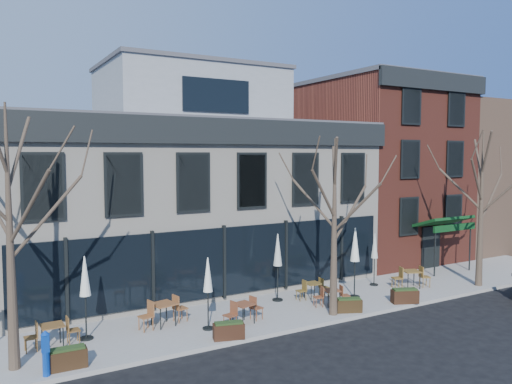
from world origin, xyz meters
TOP-DOWN VIEW (x-y plane):
  - ground at (0.00, 0.00)m, footprint 120.00×120.00m
  - sidewalk_front at (3.25, -2.15)m, footprint 33.50×4.70m
  - corner_building at (0.07, 5.07)m, footprint 18.39×10.39m
  - red_brick_building at (13.00, 4.98)m, footprint 8.20×11.78m
  - bg_building at (23.00, 6.00)m, footprint 12.00×12.00m
  - tree_corner at (-8.49, -3.20)m, footprint 3.93×3.98m
  - tree_mid at (3.01, -3.90)m, footprint 3.50×3.55m
  - tree_right at (12.01, -3.90)m, footprint 3.72×3.77m
  - call_box at (-7.73, -4.20)m, footprint 0.27×0.27m
  - cafe_set_0 at (-7.27, -1.98)m, footprint 1.79×0.74m
  - cafe_set_1 at (-3.36, -1.80)m, footprint 2.05×0.95m
  - cafe_set_2 at (-0.63, -3.06)m, footprint 1.85×0.87m
  - cafe_set_3 at (3.61, -1.68)m, footprint 1.65×0.69m
  - cafe_set_4 at (3.67, -2.95)m, footprint 1.65×0.84m
  - cafe_set_5 at (8.82, -2.53)m, footprint 1.95×1.12m
  - umbrella_0 at (-6.15, -1.78)m, footprint 0.47×0.47m
  - umbrella_1 at (-2.06, -2.96)m, footprint 0.43×0.43m
  - umbrella_2 at (2.08, -1.17)m, footprint 0.47×0.47m
  - umbrella_3 at (5.32, -2.49)m, footprint 0.50×0.50m
  - umbrella_4 at (7.57, -1.33)m, footprint 0.41×0.41m
  - planter_0 at (-7.13, -3.96)m, footprint 1.16×0.50m
  - planter_1 at (-1.83, -4.20)m, footprint 1.15×0.70m
  - planter_2 at (3.75, -3.96)m, footprint 1.12×0.80m
  - planter_3 at (6.67, -4.20)m, footprint 1.22×0.85m

SIDE VIEW (x-z plane):
  - ground at x=0.00m, z-range 0.00..0.00m
  - sidewalk_front at x=3.25m, z-range 0.00..0.15m
  - planter_2 at x=3.75m, z-range 0.15..0.73m
  - planter_1 at x=-1.83m, z-range 0.15..0.75m
  - planter_3 at x=6.67m, z-range 0.15..0.78m
  - planter_0 at x=-7.13m, z-range 0.15..0.79m
  - cafe_set_4 at x=3.67m, z-range 0.16..1.01m
  - cafe_set_3 at x=3.61m, z-range 0.16..1.03m
  - cafe_set_0 at x=-7.27m, z-range 0.16..1.10m
  - cafe_set_2 at x=-0.63m, z-range 0.16..1.11m
  - cafe_set_5 at x=8.82m, z-range 0.16..1.17m
  - cafe_set_1 at x=-3.36m, z-range 0.16..1.22m
  - call_box at x=-7.73m, z-range 0.19..1.54m
  - umbrella_4 at x=7.57m, z-range 0.68..3.25m
  - umbrella_1 at x=-2.06m, z-range 0.70..3.37m
  - umbrella_0 at x=-6.15m, z-range 0.75..3.68m
  - umbrella_2 at x=2.08m, z-range 0.76..3.72m
  - umbrella_3 at x=5.32m, z-range 0.80..3.94m
  - tree_mid at x=3.01m, z-range 0.27..7.31m
  - tree_right at x=12.01m, z-range 0.28..7.76m
  - tree_corner at x=-8.49m, z-range 0.29..8.21m
  - corner_building at x=0.07m, z-range -0.83..10.27m
  - bg_building at x=23.00m, z-range 0.00..10.00m
  - red_brick_building at x=13.00m, z-range 0.05..11.22m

